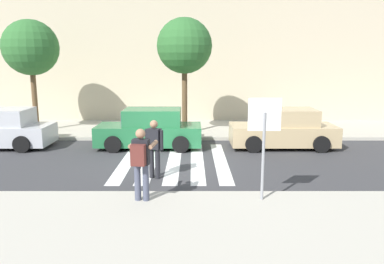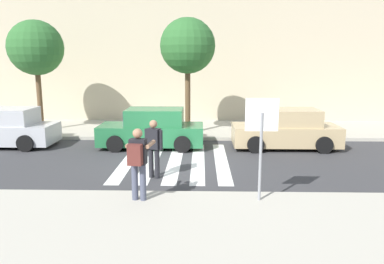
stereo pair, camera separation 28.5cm
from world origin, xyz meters
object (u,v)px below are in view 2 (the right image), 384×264
pedestrian_crossing (154,146)px  parked_car_green (152,129)px  street_tree_west (36,48)px  parked_car_tan (286,130)px  street_tree_center (188,46)px  stop_sign (261,127)px  parked_car_silver (4,129)px  photographer_with_backpack (138,158)px

pedestrian_crossing → parked_car_green: size_ratio=0.42×
pedestrian_crossing → street_tree_west: bearing=132.6°
parked_car_tan → street_tree_center: street_tree_center is taller
stop_sign → pedestrian_crossing: 3.58m
stop_sign → parked_car_silver: stop_sign is taller
photographer_with_backpack → parked_car_tan: bearing=51.9°
stop_sign → street_tree_center: size_ratio=0.47×
parked_car_silver → street_tree_center: 8.30m
parked_car_green → parked_car_tan: 5.29m
pedestrian_crossing → parked_car_tan: pedestrian_crossing is taller
stop_sign → parked_car_silver: (-9.29, 6.06, -1.18)m
parked_car_tan → street_tree_center: 5.60m
photographer_with_backpack → parked_car_silver: bearing=136.3°
street_tree_west → photographer_with_backpack: bearing=-55.6°
pedestrian_crossing → parked_car_silver: (-6.53, 3.97, -0.25)m
photographer_with_backpack → street_tree_west: 11.19m
stop_sign → photographer_with_backpack: bearing=-178.2°
street_tree_west → pedestrian_crossing: bearing=-47.4°
pedestrian_crossing → parked_car_silver: pedestrian_crossing is taller
pedestrian_crossing → street_tree_center: (0.77, 6.16, 3.05)m
parked_car_silver → parked_car_green: size_ratio=1.00×
pedestrian_crossing → photographer_with_backpack: bearing=-92.4°
stop_sign → parked_car_silver: size_ratio=0.59×
street_tree_center → photographer_with_backpack: bearing=-95.9°
photographer_with_backpack → pedestrian_crossing: (0.09, 2.18, -0.19)m
parked_car_silver → parked_car_green: same height
photographer_with_backpack → parked_car_silver: photographer_with_backpack is taller
street_tree_west → street_tree_center: 7.01m
stop_sign → street_tree_west: bearing=135.4°
photographer_with_backpack → parked_car_tan: photographer_with_backpack is taller
parked_car_silver → parked_car_green: 5.97m
parked_car_silver → parked_car_tan: 11.26m
parked_car_silver → pedestrian_crossing: bearing=-31.3°
parked_car_green → parked_car_tan: bearing=-0.0°
parked_car_silver → parked_car_green: bearing=0.0°
parked_car_tan → parked_car_green: bearing=180.0°
parked_car_tan → street_tree_west: 11.75m
street_tree_center → parked_car_silver: bearing=-163.3°
photographer_with_backpack → parked_car_green: bearing=94.3°
photographer_with_backpack → parked_car_green: (-0.47, 6.15, -0.44)m
pedestrian_crossing → parked_car_green: 4.02m
pedestrian_crossing → street_tree_center: bearing=82.9°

